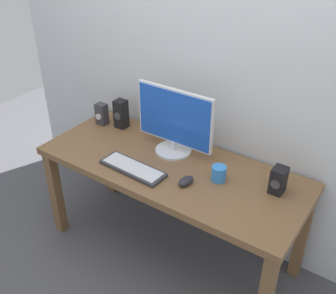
{
  "coord_description": "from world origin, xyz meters",
  "views": [
    {
      "loc": [
        1.13,
        -1.67,
        2.09
      ],
      "look_at": [
        -0.02,
        0.0,
        0.84
      ],
      "focal_mm": 42.81,
      "sensor_mm": 36.0,
      "label": 1
    }
  ],
  "objects_px": {
    "keyboard_primary": "(133,168)",
    "mouse": "(186,181)",
    "monitor": "(174,122)",
    "desk": "(171,177)",
    "speaker_left": "(121,114)",
    "speaker_right": "(278,180)",
    "coffee_mug": "(219,173)",
    "audio_controller": "(102,114)"
  },
  "relations": [
    {
      "from": "desk",
      "to": "mouse",
      "type": "distance_m",
      "value": 0.24
    },
    {
      "from": "speaker_left",
      "to": "monitor",
      "type": "bearing_deg",
      "value": -6.45
    },
    {
      "from": "monitor",
      "to": "audio_controller",
      "type": "height_order",
      "value": "monitor"
    },
    {
      "from": "desk",
      "to": "speaker_left",
      "type": "relative_size",
      "value": 8.22
    },
    {
      "from": "keyboard_primary",
      "to": "coffee_mug",
      "type": "relative_size",
      "value": 4.66
    },
    {
      "from": "speaker_left",
      "to": "coffee_mug",
      "type": "height_order",
      "value": "speaker_left"
    },
    {
      "from": "desk",
      "to": "speaker_left",
      "type": "height_order",
      "value": "speaker_left"
    },
    {
      "from": "speaker_right",
      "to": "speaker_left",
      "type": "height_order",
      "value": "speaker_left"
    },
    {
      "from": "speaker_right",
      "to": "speaker_left",
      "type": "bearing_deg",
      "value": 175.92
    },
    {
      "from": "keyboard_primary",
      "to": "mouse",
      "type": "relative_size",
      "value": 3.94
    },
    {
      "from": "speaker_right",
      "to": "coffee_mug",
      "type": "relative_size",
      "value": 1.68
    },
    {
      "from": "keyboard_primary",
      "to": "mouse",
      "type": "xyz_separation_m",
      "value": [
        0.34,
        0.06,
        0.01
      ]
    },
    {
      "from": "mouse",
      "to": "audio_controller",
      "type": "relative_size",
      "value": 0.7
    },
    {
      "from": "audio_controller",
      "to": "coffee_mug",
      "type": "distance_m",
      "value": 1.02
    },
    {
      "from": "speaker_right",
      "to": "audio_controller",
      "type": "bearing_deg",
      "value": 178.26
    },
    {
      "from": "keyboard_primary",
      "to": "mouse",
      "type": "distance_m",
      "value": 0.34
    },
    {
      "from": "mouse",
      "to": "audio_controller",
      "type": "xyz_separation_m",
      "value": [
        -0.88,
        0.27,
        0.06
      ]
    },
    {
      "from": "speaker_right",
      "to": "monitor",
      "type": "bearing_deg",
      "value": 177.57
    },
    {
      "from": "keyboard_primary",
      "to": "coffee_mug",
      "type": "xyz_separation_m",
      "value": [
        0.47,
        0.2,
        0.03
      ]
    },
    {
      "from": "mouse",
      "to": "audio_controller",
      "type": "bearing_deg",
      "value": 172.26
    },
    {
      "from": "desk",
      "to": "speaker_right",
      "type": "relative_size",
      "value": 10.85
    },
    {
      "from": "mouse",
      "to": "speaker_left",
      "type": "relative_size",
      "value": 0.53
    },
    {
      "from": "monitor",
      "to": "mouse",
      "type": "relative_size",
      "value": 4.93
    },
    {
      "from": "coffee_mug",
      "to": "speaker_right",
      "type": "bearing_deg",
      "value": 15.49
    },
    {
      "from": "audio_controller",
      "to": "keyboard_primary",
      "type": "bearing_deg",
      "value": -31.15
    },
    {
      "from": "monitor",
      "to": "speaker_left",
      "type": "height_order",
      "value": "monitor"
    },
    {
      "from": "desk",
      "to": "audio_controller",
      "type": "xyz_separation_m",
      "value": [
        -0.7,
        0.16,
        0.17
      ]
    },
    {
      "from": "keyboard_primary",
      "to": "audio_controller",
      "type": "distance_m",
      "value": 0.64
    },
    {
      "from": "mouse",
      "to": "desk",
      "type": "bearing_deg",
      "value": 156.83
    },
    {
      "from": "desk",
      "to": "mouse",
      "type": "bearing_deg",
      "value": -32.38
    },
    {
      "from": "desk",
      "to": "coffee_mug",
      "type": "bearing_deg",
      "value": 5.03
    },
    {
      "from": "mouse",
      "to": "coffee_mug",
      "type": "relative_size",
      "value": 1.18
    },
    {
      "from": "keyboard_primary",
      "to": "coffee_mug",
      "type": "height_order",
      "value": "coffee_mug"
    },
    {
      "from": "keyboard_primary",
      "to": "mouse",
      "type": "bearing_deg",
      "value": 10.32
    },
    {
      "from": "speaker_right",
      "to": "speaker_left",
      "type": "relative_size",
      "value": 0.76
    },
    {
      "from": "speaker_left",
      "to": "coffee_mug",
      "type": "xyz_separation_m",
      "value": [
        0.87,
        -0.17,
        -0.06
      ]
    },
    {
      "from": "monitor",
      "to": "speaker_right",
      "type": "relative_size",
      "value": 3.46
    },
    {
      "from": "mouse",
      "to": "speaker_left",
      "type": "height_order",
      "value": "speaker_left"
    },
    {
      "from": "mouse",
      "to": "speaker_left",
      "type": "distance_m",
      "value": 0.81
    },
    {
      "from": "monitor",
      "to": "audio_controller",
      "type": "xyz_separation_m",
      "value": [
        -0.63,
        0.01,
        -0.14
      ]
    },
    {
      "from": "keyboard_primary",
      "to": "speaker_right",
      "type": "bearing_deg",
      "value": 20.25
    },
    {
      "from": "desk",
      "to": "audio_controller",
      "type": "bearing_deg",
      "value": 167.52
    }
  ]
}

